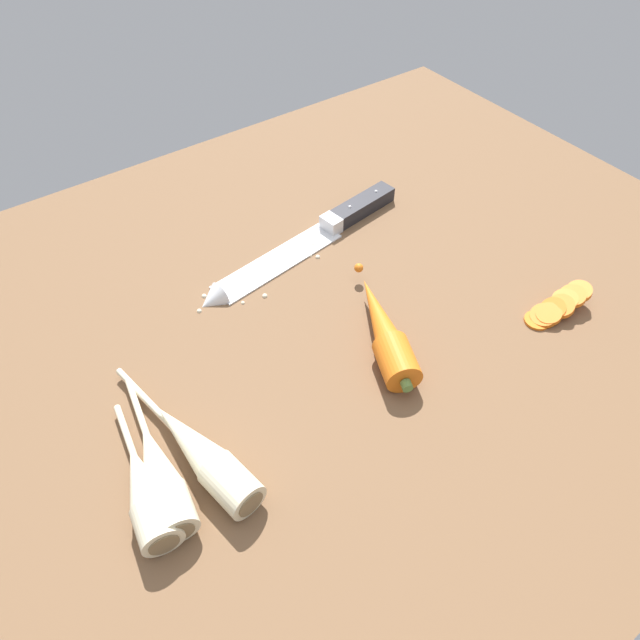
# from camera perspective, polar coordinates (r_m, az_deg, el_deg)

# --- Properties ---
(ground_plane) EXTENTS (1.20, 0.90, 0.04)m
(ground_plane) POSITION_cam_1_polar(r_m,az_deg,el_deg) (0.74, -0.91, -0.91)
(ground_plane) COLOR brown
(chefs_knife) EXTENTS (0.35, 0.08, 0.04)m
(chefs_knife) POSITION_cam_1_polar(r_m,az_deg,el_deg) (0.81, -1.86, 7.46)
(chefs_knife) COLOR silver
(chefs_knife) RESTS_ON ground_plane
(whole_carrot) EXTENTS (0.10, 0.19, 0.04)m
(whole_carrot) POSITION_cam_1_polar(r_m,az_deg,el_deg) (0.68, 6.36, -1.10)
(whole_carrot) COLOR orange
(whole_carrot) RESTS_ON ground_plane
(parsnip_front) EXTENTS (0.06, 0.20, 0.04)m
(parsnip_front) POSITION_cam_1_polar(r_m,az_deg,el_deg) (0.59, -15.48, -14.46)
(parsnip_front) COLOR beige
(parsnip_front) RESTS_ON ground_plane
(parsnip_mid_left) EXTENTS (0.06, 0.23, 0.04)m
(parsnip_mid_left) POSITION_cam_1_polar(r_m,az_deg,el_deg) (0.60, -11.61, -12.68)
(parsnip_mid_left) COLOR beige
(parsnip_mid_left) RESTS_ON ground_plane
(parsnip_mid_right) EXTENTS (0.05, 0.17, 0.04)m
(parsnip_mid_right) POSITION_cam_1_polar(r_m,az_deg,el_deg) (0.59, -16.73, -15.95)
(parsnip_mid_right) COLOR beige
(parsnip_mid_right) RESTS_ON ground_plane
(carrot_slice_stack) EXTENTS (0.10, 0.04, 0.03)m
(carrot_slice_stack) POSITION_cam_1_polar(r_m,az_deg,el_deg) (0.78, 22.32, 1.23)
(carrot_slice_stack) COLOR orange
(carrot_slice_stack) RESTS_ON ground_plane
(mince_crumbs) EXTENTS (0.20, 0.07, 0.01)m
(mince_crumbs) POSITION_cam_1_polar(r_m,az_deg,el_deg) (0.78, -4.45, 4.99)
(mince_crumbs) COLOR beige
(mince_crumbs) RESTS_ON ground_plane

